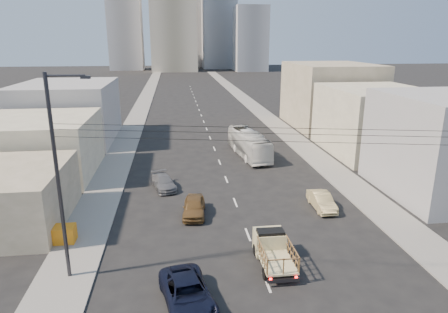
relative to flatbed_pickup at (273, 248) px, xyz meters
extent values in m
plane|color=black|center=(-0.84, -3.93, -1.09)|extent=(420.00, 420.00, 0.00)
cube|color=gray|center=(-12.59, 66.07, -1.03)|extent=(3.50, 180.00, 0.12)
cube|color=gray|center=(10.91, 66.07, -1.03)|extent=(3.50, 180.00, 0.12)
cube|color=silver|center=(-0.84, -1.93, -1.09)|extent=(0.15, 2.00, 0.01)
cube|color=silver|center=(-0.84, 4.07, -1.09)|extent=(0.15, 2.00, 0.01)
cube|color=silver|center=(-0.84, 10.07, -1.09)|extent=(0.15, 2.00, 0.01)
cube|color=silver|center=(-0.84, 16.07, -1.09)|extent=(0.15, 2.00, 0.01)
cube|color=silver|center=(-0.84, 22.07, -1.09)|extent=(0.15, 2.00, 0.01)
cube|color=silver|center=(-0.84, 28.07, -1.09)|extent=(0.15, 2.00, 0.01)
cube|color=silver|center=(-0.84, 34.07, -1.09)|extent=(0.15, 2.00, 0.01)
cube|color=silver|center=(-0.84, 40.07, -1.09)|extent=(0.15, 2.00, 0.01)
cube|color=silver|center=(-0.84, 46.07, -1.09)|extent=(0.15, 2.00, 0.01)
cube|color=silver|center=(-0.84, 52.07, -1.09)|extent=(0.15, 2.00, 0.01)
cube|color=silver|center=(-0.84, 58.07, -1.09)|extent=(0.15, 2.00, 0.01)
cube|color=silver|center=(-0.84, 64.07, -1.09)|extent=(0.15, 2.00, 0.01)
cube|color=silver|center=(-0.84, 70.07, -1.09)|extent=(0.15, 2.00, 0.01)
cube|color=silver|center=(-0.84, 76.07, -1.09)|extent=(0.15, 2.00, 0.01)
cube|color=silver|center=(-0.84, 82.07, -1.09)|extent=(0.15, 2.00, 0.01)
cube|color=silver|center=(-0.84, 88.07, -1.09)|extent=(0.15, 2.00, 0.01)
cube|color=silver|center=(-0.84, 94.07, -1.09)|extent=(0.15, 2.00, 0.01)
cube|color=silver|center=(-0.84, 100.07, -1.09)|extent=(0.15, 2.00, 0.01)
cube|color=#CFC28B|center=(0.00, -0.90, -0.39)|extent=(1.90, 3.00, 0.12)
cube|color=#CFC28B|center=(0.00, 1.10, -0.14)|extent=(1.90, 1.60, 1.50)
cube|color=black|center=(0.00, 0.85, 0.46)|extent=(1.70, 0.90, 0.70)
cube|color=#2D2D33|center=(0.00, -2.45, -0.69)|extent=(1.90, 0.12, 0.22)
cube|color=#FF0C0C|center=(-0.75, -2.45, -0.54)|extent=(0.15, 0.05, 0.12)
cube|color=#FF0C0C|center=(0.75, -2.45, -0.54)|extent=(0.15, 0.05, 0.12)
cylinder|color=black|center=(-0.85, 1.20, -0.71)|extent=(0.25, 0.76, 0.76)
cylinder|color=black|center=(0.85, 1.20, -0.71)|extent=(0.25, 0.76, 0.76)
cylinder|color=black|center=(-0.85, -1.60, -0.71)|extent=(0.25, 0.76, 0.76)
cylinder|color=black|center=(0.85, -1.60, -0.71)|extent=(0.25, 0.76, 0.76)
imported|color=black|center=(-5.47, -3.49, -0.37)|extent=(3.35, 5.58, 1.45)
imported|color=silver|center=(2.99, 24.29, 0.40)|extent=(3.68, 10.96, 2.99)
imported|color=brown|center=(-4.53, 7.92, -0.37)|extent=(2.11, 4.42, 1.46)
imported|color=tan|center=(6.11, 7.91, -0.42)|extent=(1.49, 4.10, 1.34)
imported|color=slate|center=(-7.07, 14.29, -0.46)|extent=(2.76, 4.64, 1.26)
cylinder|color=#2D2D33|center=(-12.34, 0.07, 4.91)|extent=(0.22, 0.22, 12.00)
cylinder|color=#2D2D33|center=(-11.34, 0.07, 10.71)|extent=(2.00, 0.12, 0.12)
cube|color=#2D2D33|center=(-10.34, 0.07, 10.61)|extent=(0.50, 0.25, 0.15)
cylinder|color=black|center=(-0.84, -2.43, 8.21)|extent=(23.01, 5.02, 0.02)
cylinder|color=black|center=(-0.84, -2.43, 7.91)|extent=(23.01, 5.02, 0.02)
cylinder|color=black|center=(-0.84, -2.43, 7.51)|extent=(23.01, 5.02, 0.02)
cube|color=orange|center=(-13.84, 4.43, -0.78)|extent=(1.80, 1.20, 0.38)
cube|color=orange|center=(-13.84, 4.43, -0.40)|extent=(1.80, 1.20, 0.38)
cube|color=orange|center=(-13.84, 4.43, -0.02)|extent=(1.80, 1.20, 0.38)
cube|color=#959597|center=(18.16, 10.07, 3.41)|extent=(10.00, 12.00, 9.00)
cube|color=#AFA78D|center=(18.66, 24.07, 2.91)|extent=(11.00, 14.00, 8.00)
cube|color=gray|center=(19.16, 40.07, 3.91)|extent=(12.00, 16.00, 10.00)
cube|color=gray|center=(-18.84, 8.07, 1.11)|extent=(9.00, 10.00, 4.40)
cube|color=#AFA78D|center=(-19.84, 20.07, 1.91)|extent=(11.00, 12.00, 6.00)
cube|color=#959597|center=(-20.34, 35.07, 2.91)|extent=(12.00, 16.00, 8.00)
cube|color=gray|center=(-4.84, 166.07, 28.91)|extent=(20.00, 20.00, 60.00)
cube|color=gray|center=(17.16, 181.07, 18.91)|extent=(16.00, 16.00, 40.00)
cube|color=gray|center=(-26.84, 176.07, 15.91)|extent=(15.00, 15.00, 34.00)
cube|color=#959597|center=(5.16, 196.07, 20.91)|extent=(18.00, 18.00, 44.00)
cube|color=gray|center=(29.16, 161.07, 12.91)|extent=(14.00, 14.00, 28.00)
camera|label=1|loc=(-5.83, -21.67, 12.47)|focal=32.00mm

